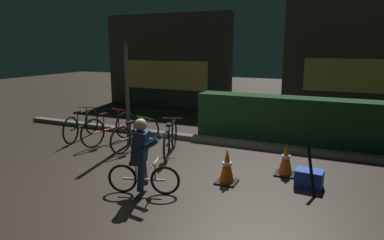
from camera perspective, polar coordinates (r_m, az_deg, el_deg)
ground_plane at (r=6.63m, az=-3.75°, el=-8.48°), size 40.00×40.00×0.00m
sidewalk_curb at (r=8.52m, az=3.22°, el=-3.33°), size 12.00×0.24×0.12m
hedge_row at (r=8.82m, az=16.39°, el=0.07°), size 4.80×0.70×1.12m
storefront_left at (r=13.61m, az=-4.14°, el=9.80°), size 5.19×0.54×3.57m
storefront_right at (r=12.66m, az=26.53°, el=10.98°), size 4.93×0.54×4.71m
street_post at (r=8.20m, az=-10.85°, el=6.00°), size 0.10×0.10×2.97m
parked_bike_leftmost at (r=9.20m, az=-17.94°, el=-0.84°), size 0.49×1.69×0.79m
parked_bike_left_mid at (r=8.63m, az=-13.54°, el=-1.37°), size 0.48×1.72×0.81m
parked_bike_center_left at (r=7.98m, az=-9.31°, el=-2.54°), size 0.47×1.54×0.72m
parked_bike_center_right at (r=7.50m, az=-3.60°, el=-3.19°), size 0.60×1.60×0.77m
traffic_cone_near at (r=6.00m, az=5.86°, el=-7.74°), size 0.36×0.36×0.62m
traffic_cone_far at (r=6.56m, az=15.41°, el=-6.36°), size 0.36×0.36×0.62m
blue_crate at (r=6.18m, az=18.98°, el=-9.24°), size 0.46×0.35×0.30m
cyclist at (r=5.52m, az=-8.40°, el=-5.97°), size 1.15×0.50×1.25m
closed_umbrella at (r=5.86m, az=19.27°, el=-7.84°), size 0.24×0.35×0.80m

